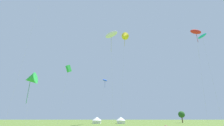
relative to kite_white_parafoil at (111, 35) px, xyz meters
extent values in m
ellipsoid|color=white|center=(0.00, 0.00, 0.03)|extent=(3.95, 3.82, 1.43)
cylinder|color=#A4A4A4|center=(0.00, 0.00, -2.63)|extent=(0.09, 0.09, 3.83)
cylinder|color=#B2B2B7|center=(0.22, -1.13, -10.59)|extent=(0.46, 2.28, 21.24)
ellipsoid|color=blue|center=(-3.06, 27.01, -4.87)|extent=(2.47, 2.89, 1.00)
cylinder|color=#183599|center=(-3.06, 27.01, -6.66)|extent=(0.06, 0.06, 2.52)
cylinder|color=#B2B2B7|center=(-4.19, 26.30, -13.04)|extent=(2.29, 1.44, 16.33)
ellipsoid|color=#1EB7CC|center=(26.62, 7.38, 3.62)|extent=(1.87, 3.34, 1.03)
cylinder|color=#B2B2B7|center=(26.38, 6.91, -8.79)|extent=(0.50, 0.97, 24.83)
ellipsoid|color=red|center=(20.73, 0.35, 0.82)|extent=(3.44, 2.21, 1.22)
cylinder|color=maroon|center=(20.73, 0.35, -0.91)|extent=(0.07, 0.07, 2.24)
cylinder|color=#B2B2B7|center=(19.64, -0.16, -10.19)|extent=(2.20, 1.03, 22.03)
cube|color=green|center=(-14.04, 14.06, -4.10)|extent=(2.08, 2.10, 2.42)
cylinder|color=#B2B2B7|center=(-14.56, 13.14, -12.65)|extent=(1.06, 1.86, 17.11)
cone|color=green|center=(-21.21, 6.07, -9.47)|extent=(3.53, 3.32, 3.59)
cylinder|color=#207C31|center=(-21.21, 6.07, -12.97)|extent=(0.10, 0.10, 5.43)
cylinder|color=#B2B2B7|center=(-20.49, 5.60, -15.34)|extent=(1.47, 0.97, 11.74)
cone|color=yellow|center=(4.77, 20.48, 11.33)|extent=(4.10, 4.52, 3.88)
cylinder|color=#A79518|center=(4.77, 20.48, 8.78)|extent=(0.09, 0.09, 3.52)
cylinder|color=#B2B2B7|center=(3.71, 20.12, -4.94)|extent=(2.16, 0.73, 32.54)
cylinder|color=#B2B2B7|center=(-18.98, -1.63, -3.39)|extent=(2.16, 0.83, 35.63)
cube|color=white|center=(-6.50, 33.63, -20.62)|extent=(3.15, 3.15, 1.18)
cone|color=white|center=(-6.50, 33.63, -19.34)|extent=(3.93, 3.93, 1.38)
cube|color=white|center=(3.24, 33.63, -20.62)|extent=(3.14, 3.14, 1.18)
cone|color=white|center=(3.24, 33.63, -19.34)|extent=(3.92, 3.92, 1.37)
cylinder|color=brown|center=(31.85, 42.60, -19.89)|extent=(0.44, 0.44, 2.64)
sphere|color=#23561E|center=(31.85, 42.60, -17.55)|extent=(2.92, 2.92, 2.92)
camera|label=1|loc=(0.70, -32.20, -19.01)|focal=24.29mm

